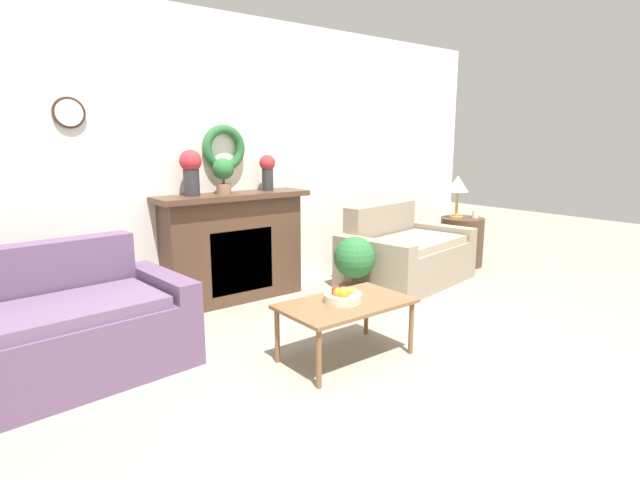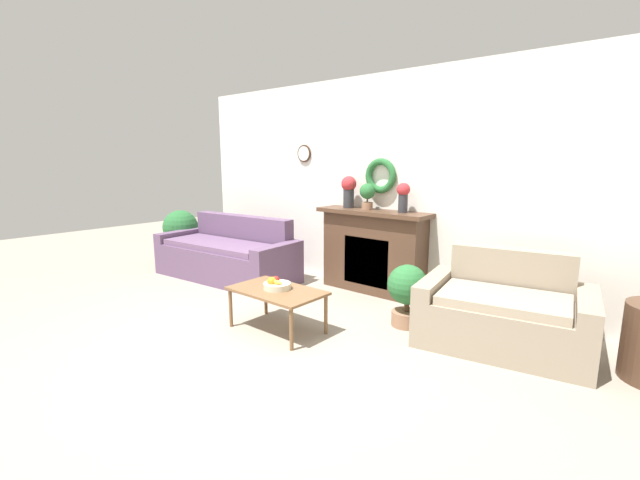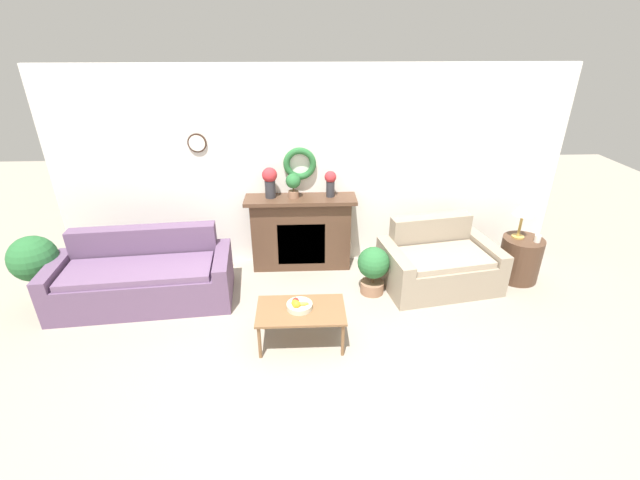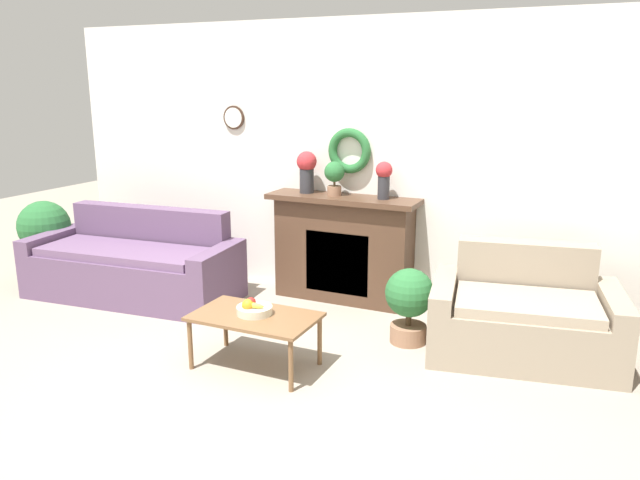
% 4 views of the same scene
% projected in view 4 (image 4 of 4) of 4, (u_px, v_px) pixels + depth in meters
% --- Properties ---
extents(ground_plane, '(16.00, 16.00, 0.00)m').
position_uv_depth(ground_plane, '(230.00, 405.00, 4.19)').
color(ground_plane, gray).
extents(wall_back, '(6.80, 0.15, 2.70)m').
position_uv_depth(wall_back, '(363.00, 162.00, 6.02)').
color(wall_back, white).
rests_on(wall_back, ground_plane).
extents(fireplace, '(1.49, 0.41, 1.05)m').
position_uv_depth(fireplace, '(343.00, 248.00, 6.09)').
color(fireplace, '#4C3323').
rests_on(fireplace, ground_plane).
extents(couch_left, '(2.18, 1.06, 0.86)m').
position_uv_depth(couch_left, '(135.00, 266.00, 6.26)').
color(couch_left, '#604766').
rests_on(couch_left, ground_plane).
extents(loveseat_right, '(1.57, 1.16, 0.84)m').
position_uv_depth(loveseat_right, '(524.00, 318.00, 4.92)').
color(loveseat_right, gray).
rests_on(loveseat_right, ground_plane).
extents(coffee_table, '(0.93, 0.56, 0.42)m').
position_uv_depth(coffee_table, '(255.00, 320.00, 4.67)').
color(coffee_table, brown).
rests_on(coffee_table, ground_plane).
extents(fruit_bowl, '(0.27, 0.27, 0.12)m').
position_uv_depth(fruit_bowl, '(253.00, 308.00, 4.67)').
color(fruit_bowl, beige).
rests_on(fruit_bowl, coffee_table).
extents(vase_on_mantel_left, '(0.20, 0.20, 0.41)m').
position_uv_depth(vase_on_mantel_left, '(307.00, 169.00, 6.07)').
color(vase_on_mantel_left, '#2D2D33').
rests_on(vase_on_mantel_left, fireplace).
extents(vase_on_mantel_right, '(0.16, 0.16, 0.35)m').
position_uv_depth(vase_on_mantel_right, '(384.00, 177.00, 5.75)').
color(vase_on_mantel_right, '#2D2D33').
rests_on(vase_on_mantel_right, fireplace).
extents(potted_plant_on_mantel, '(0.20, 0.20, 0.33)m').
position_uv_depth(potted_plant_on_mantel, '(334.00, 175.00, 5.94)').
color(potted_plant_on_mantel, '#8E664C').
rests_on(potted_plant_on_mantel, fireplace).
extents(potted_plant_floor_by_couch, '(0.56, 0.56, 0.86)m').
position_uv_depth(potted_plant_floor_by_couch, '(44.00, 229.00, 6.76)').
color(potted_plant_floor_by_couch, '#8E664C').
rests_on(potted_plant_floor_by_couch, ground_plane).
extents(potted_plant_floor_by_loveseat, '(0.40, 0.40, 0.63)m').
position_uv_depth(potted_plant_floor_by_loveseat, '(409.00, 300.00, 5.12)').
color(potted_plant_floor_by_loveseat, '#8E664C').
rests_on(potted_plant_floor_by_loveseat, ground_plane).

